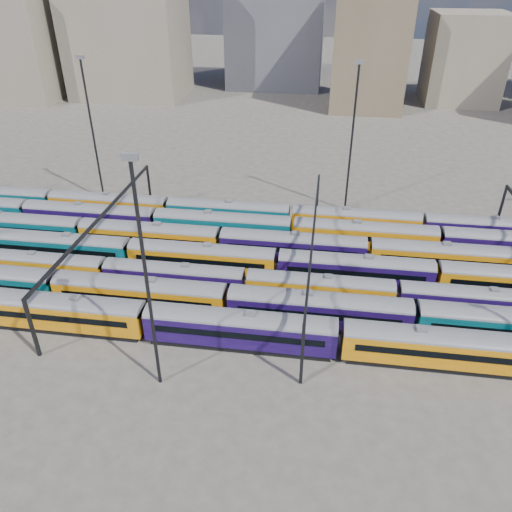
# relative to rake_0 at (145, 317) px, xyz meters

# --- Properties ---
(ground) EXTENTS (500.00, 500.00, 0.00)m
(ground) POSITION_rel_rake_0_xyz_m (8.81, 15.00, -2.94)
(ground) COLOR #453F3B
(ground) RESTS_ON ground
(rake_0) EXTENTS (136.06, 3.32, 5.60)m
(rake_0) POSITION_rel_rake_0_xyz_m (0.00, 0.00, 0.00)
(rake_0) COLOR black
(rake_0) RESTS_ON ground
(rake_1) EXTENTS (112.72, 3.30, 5.57)m
(rake_1) POSITION_rel_rake_0_xyz_m (-2.45, 5.00, -0.01)
(rake_1) COLOR black
(rake_1) RESTS_ON ground
(rake_2) EXTENTS (117.19, 2.86, 4.81)m
(rake_2) POSITION_rel_rake_0_xyz_m (10.38, 10.00, -0.42)
(rake_2) COLOR black
(rake_2) RESTS_ON ground
(rake_3) EXTENTS (150.61, 3.15, 5.30)m
(rake_3) POSITION_rel_rake_0_xyz_m (24.84, 15.00, -0.16)
(rake_3) COLOR black
(rake_3) RESTS_ON ground
(rake_4) EXTENTS (153.86, 3.21, 5.42)m
(rake_4) POSITION_rel_rake_0_xyz_m (15.83, 20.00, -0.09)
(rake_4) COLOR black
(rake_4) RESTS_ON ground
(rake_5) EXTENTS (110.99, 3.25, 5.48)m
(rake_5) POSITION_rel_rake_0_xyz_m (4.20, 25.00, -0.06)
(rake_5) COLOR black
(rake_5) RESTS_ON ground
(rake_6) EXTENTS (105.05, 3.08, 5.18)m
(rake_6) POSITION_rel_rake_0_xyz_m (4.13, 30.00, -0.22)
(rake_6) COLOR black
(rake_6) RESTS_ON ground
(gantry_1) EXTENTS (0.35, 40.35, 8.03)m
(gantry_1) POSITION_rel_rake_0_xyz_m (-11.19, 15.00, 3.85)
(gantry_1) COLOR black
(gantry_1) RESTS_ON ground
(gantry_2) EXTENTS (0.35, 40.35, 8.03)m
(gantry_2) POSITION_rel_rake_0_xyz_m (18.81, 15.00, 3.85)
(gantry_2) COLOR black
(gantry_2) RESTS_ON ground
(mast_1) EXTENTS (1.40, 0.50, 25.60)m
(mast_1) POSITION_rel_rake_0_xyz_m (-21.19, 37.00, 11.03)
(mast_1) COLOR black
(mast_1) RESTS_ON ground
(mast_2) EXTENTS (1.40, 0.50, 25.60)m
(mast_2) POSITION_rel_rake_0_xyz_m (3.81, -7.00, 11.03)
(mast_2) COLOR black
(mast_2) RESTS_ON ground
(mast_3) EXTENTS (1.40, 0.50, 25.60)m
(mast_3) POSITION_rel_rake_0_xyz_m (23.81, 39.00, 11.03)
(mast_3) COLOR black
(mast_3) RESTS_ON ground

